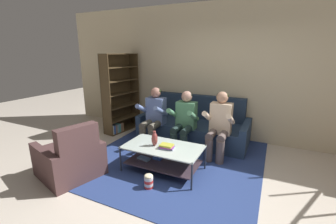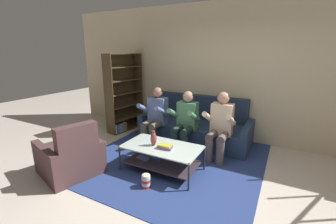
{
  "view_description": "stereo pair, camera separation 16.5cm",
  "coord_description": "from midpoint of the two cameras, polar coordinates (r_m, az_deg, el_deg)",
  "views": [
    {
      "loc": [
        0.95,
        -2.49,
        1.9
      ],
      "look_at": [
        -0.66,
        0.87,
        0.88
      ],
      "focal_mm": 24.0,
      "sensor_mm": 36.0,
      "label": 1
    },
    {
      "loc": [
        1.09,
        -2.42,
        1.9
      ],
      "look_at": [
        -0.66,
        0.87,
        0.88
      ],
      "focal_mm": 24.0,
      "sensor_mm": 36.0,
      "label": 2
    }
  ],
  "objects": [
    {
      "name": "popcorn_tub",
      "position": [
        3.36,
        -6.4,
        -17.09
      ],
      "size": [
        0.13,
        0.13,
        0.22
      ],
      "color": "red",
      "rests_on": "ground"
    },
    {
      "name": "bookshelf",
      "position": [
        5.56,
        -13.2,
        3.58
      ],
      "size": [
        0.45,
        1.0,
        1.85
      ],
      "color": "#473720",
      "rests_on": "ground"
    },
    {
      "name": "vase",
      "position": [
        3.62,
        -4.75,
        -6.82
      ],
      "size": [
        0.1,
        0.1,
        0.25
      ],
      "color": "brown",
      "rests_on": "coffee_table"
    },
    {
      "name": "back_partition",
      "position": [
        5.04,
        13.98,
        9.65
      ],
      "size": [
        8.4,
        0.12,
        2.9
      ],
      "primitive_type": "cube",
      "color": "beige",
      "rests_on": "ground"
    },
    {
      "name": "person_seated_left",
      "position": [
        4.62,
        -4.7,
        -0.64
      ],
      "size": [
        0.5,
        0.58,
        1.18
      ],
      "color": "#565144",
      "rests_on": "ground"
    },
    {
      "name": "book_stack",
      "position": [
        3.55,
        -1.7,
        -8.77
      ],
      "size": [
        0.26,
        0.21,
        0.07
      ],
      "color": "#7597B4",
      "rests_on": "coffee_table"
    },
    {
      "name": "person_seated_middle",
      "position": [
        4.33,
        3.07,
        -1.84
      ],
      "size": [
        0.5,
        0.58,
        1.16
      ],
      "color": "#1D2E2C",
      "rests_on": "ground"
    },
    {
      "name": "ground",
      "position": [
        3.27,
        2.6,
        -20.34
      ],
      "size": [
        16.8,
        16.8,
        0.0
      ],
      "primitive_type": "plane",
      "color": "beige"
    },
    {
      "name": "person_seated_right",
      "position": [
        4.13,
        11.82,
        -2.72
      ],
      "size": [
        0.5,
        0.58,
        1.2
      ],
      "color": "#5E504C",
      "rests_on": "ground"
    },
    {
      "name": "area_rug",
      "position": [
        4.31,
        1.41,
        -10.88
      ],
      "size": [
        3.0,
        3.42,
        0.01
      ],
      "color": "navy",
      "rests_on": "ground"
    },
    {
      "name": "armchair",
      "position": [
        3.9,
        -24.67,
        -10.72
      ],
      "size": [
        1.05,
        1.02,
        0.89
      ],
      "color": "#4C3232",
      "rests_on": "ground"
    },
    {
      "name": "couch",
      "position": [
        4.95,
        5.62,
        -3.78
      ],
      "size": [
        2.3,
        0.97,
        0.94
      ],
      "color": "navy",
      "rests_on": "ground"
    },
    {
      "name": "coffee_table",
      "position": [
        3.7,
        -2.68,
        -10.68
      ],
      "size": [
        1.24,
        0.68,
        0.43
      ],
      "color": "#B3C3BB",
      "rests_on": "ground"
    }
  ]
}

